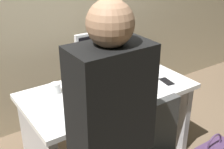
{
  "coord_description": "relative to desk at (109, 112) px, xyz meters",
  "views": [
    {
      "loc": [
        -1.19,
        -1.8,
        1.87
      ],
      "look_at": [
        0.0,
        -0.05,
        0.88
      ],
      "focal_mm": 47.02,
      "sensor_mm": 36.0,
      "label": 1
    }
  ],
  "objects": [
    {
      "name": "cup_by_monitor",
      "position": [
        -0.39,
        0.18,
        0.27
      ],
      "size": [
        0.08,
        0.08,
        0.08
      ],
      "primitive_type": "cylinder",
      "color": "silver",
      "rests_on": "desk"
    },
    {
      "name": "desk",
      "position": [
        0.0,
        0.0,
        0.0
      ],
      "size": [
        1.41,
        0.74,
        0.73
      ],
      "color": "white",
      "rests_on": "ground"
    },
    {
      "name": "mouse",
      "position": [
        0.2,
        -0.15,
        0.25
      ],
      "size": [
        0.06,
        0.1,
        0.03
      ],
      "primitive_type": "ellipsoid",
      "color": "black",
      "rests_on": "desk"
    },
    {
      "name": "person_at_desk",
      "position": [
        -0.49,
        -0.75,
        0.33
      ],
      "size": [
        0.4,
        0.24,
        1.64
      ],
      "color": "#262838",
      "rests_on": "ground"
    },
    {
      "name": "cell_phone",
      "position": [
        0.49,
        -0.18,
        0.23
      ],
      "size": [
        0.09,
        0.15,
        0.01
      ],
      "primitive_type": "cube",
      "rotation": [
        0.0,
        0.0,
        -0.14
      ],
      "color": "black",
      "rests_on": "desk"
    },
    {
      "name": "keyboard",
      "position": [
        -0.09,
        -0.14,
        0.24
      ],
      "size": [
        0.44,
        0.15,
        0.02
      ],
      "primitive_type": "cube",
      "rotation": [
        0.0,
        0.0,
        -0.04
      ],
      "color": "#262626",
      "rests_on": "desk"
    },
    {
      "name": "cup_near_keyboard",
      "position": [
        -0.45,
        -0.19,
        0.27
      ],
      "size": [
        0.08,
        0.08,
        0.09
      ],
      "primitive_type": "cylinder",
      "color": "#3372B2",
      "rests_on": "desk"
    },
    {
      "name": "book_stack",
      "position": [
        0.48,
        0.16,
        0.29
      ],
      "size": [
        0.22,
        0.18,
        0.13
      ],
      "color": "red",
      "rests_on": "desk"
    },
    {
      "name": "monitor",
      "position": [
        0.06,
        0.14,
        0.49
      ],
      "size": [
        0.54,
        0.15,
        0.46
      ],
      "color": "silver",
      "rests_on": "desk"
    }
  ]
}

